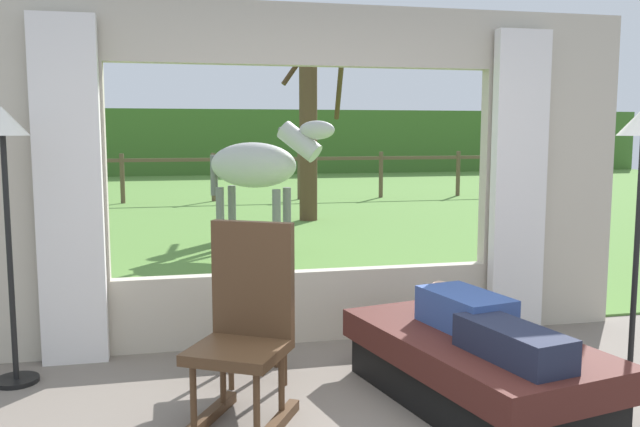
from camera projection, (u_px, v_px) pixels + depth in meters
back_wall_with_window at (307, 180)px, 5.12m from camera, size 5.20×0.12×2.55m
curtain_panel_left at (69, 193)px, 4.62m from camera, size 0.44×0.10×2.40m
curtain_panel_right at (518, 184)px, 5.36m from camera, size 0.44×0.10×2.40m
outdoor_pasture_lawn at (213, 200)px, 15.82m from camera, size 36.00×21.68×0.02m
distant_hill_ridge at (194, 142)px, 25.20m from camera, size 36.00×2.00×2.40m
recliner_sofa at (474, 368)px, 4.03m from camera, size 1.23×1.85×0.42m
reclining_person at (479, 320)px, 3.94m from camera, size 0.46×1.43×0.22m
rocking_chair at (246, 327)px, 3.73m from camera, size 0.74×0.82×1.12m
side_table at (254, 315)px, 4.41m from camera, size 0.44×0.44×0.52m
potted_plant at (240, 272)px, 4.42m from camera, size 0.22×0.22×0.32m
book_stack at (269, 298)px, 4.37m from camera, size 0.19×0.16×0.05m
floor_lamp_left at (4, 162)px, 4.20m from camera, size 0.32×0.32×1.77m
horse at (259, 166)px, 8.94m from camera, size 1.68×1.33×1.73m
pasture_tree at (310, 126)px, 11.98m from camera, size 1.13×1.27×3.61m
pasture_fence_line at (213, 170)px, 15.37m from camera, size 16.10×0.10×1.10m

